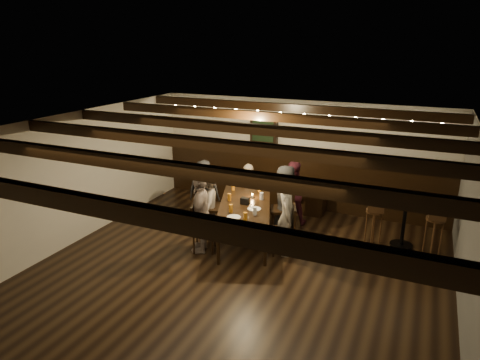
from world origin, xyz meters
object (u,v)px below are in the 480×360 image
at_px(chair_right_far, 284,239).
at_px(bar_stool_right, 433,236).
at_px(person_left_near, 208,201).
at_px(person_right_near, 285,199).
at_px(chair_right_near, 283,217).
at_px(chair_left_far, 203,236).
at_px(person_bench_left, 204,191).
at_px(person_left_far, 201,213).
at_px(person_bench_right, 292,193).
at_px(dining_table, 245,206).
at_px(high_top_table, 405,213).
at_px(bar_stool_left, 373,227).
at_px(person_bench_centre, 248,191).
at_px(chair_left_near, 210,215).
at_px(person_right_far, 287,216).

bearing_deg(chair_right_far, bar_stool_right, -87.81).
distance_m(person_left_near, person_right_near, 1.50).
bearing_deg(chair_right_near, chair_left_far, 122.02).
relative_size(person_bench_left, person_left_far, 0.92).
bearing_deg(person_bench_right, dining_table, 45.00).
xyz_separation_m(dining_table, high_top_table, (2.72, 0.95, -0.05)).
height_order(person_left_near, person_right_near, person_right_near).
bearing_deg(person_bench_right, person_bench_left, 0.00).
relative_size(dining_table, high_top_table, 2.24).
relative_size(chair_right_near, high_top_table, 0.99).
height_order(chair_left_far, bar_stool_left, bar_stool_left).
distance_m(chair_right_far, bar_stool_left, 1.68).
height_order(person_left_far, bar_stool_right, person_left_far).
bearing_deg(dining_table, high_top_table, -0.68).
distance_m(person_bench_centre, bar_stool_left, 2.60).
xyz_separation_m(person_left_near, person_right_near, (1.41, 0.51, 0.07)).
height_order(chair_left_near, person_left_near, person_left_near).
distance_m(chair_right_far, person_left_near, 1.75).
xyz_separation_m(chair_right_near, person_left_far, (-1.07, -1.35, 0.41)).
distance_m(chair_left_near, person_bench_right, 1.72).
bearing_deg(high_top_table, dining_table, -160.68).
bearing_deg(person_left_far, person_bench_centre, 153.43).
relative_size(chair_right_near, person_right_near, 0.72).
relative_size(chair_left_near, high_top_table, 0.99).
bearing_deg(person_bench_left, chair_left_near, 111.76).
xyz_separation_m(dining_table, chair_left_near, (-0.83, 0.18, -0.39)).
bearing_deg(bar_stool_right, person_bench_right, 165.45).
relative_size(chair_left_near, person_bench_right, 0.74).
xyz_separation_m(chair_right_far, bar_stool_right, (2.39, 0.98, 0.10)).
relative_size(person_bench_right, high_top_table, 1.34).
height_order(person_left_far, person_right_near, person_left_far).
bearing_deg(chair_left_far, dining_table, 122.05).
relative_size(dining_table, chair_left_far, 2.48).
height_order(dining_table, chair_left_near, chair_left_near).
bearing_deg(chair_left_near, bar_stool_right, 78.73).
xyz_separation_m(bar_stool_left, bar_stool_right, (1.00, 0.05, 0.00)).
xyz_separation_m(person_bench_right, bar_stool_left, (1.68, -0.41, -0.29)).
distance_m(person_bench_left, high_top_table, 3.90).
bearing_deg(person_bench_centre, chair_right_far, 115.60).
bearing_deg(chair_left_far, high_top_table, 96.59).
distance_m(dining_table, person_left_far, 0.87).
distance_m(chair_left_far, person_right_far, 1.53).
bearing_deg(person_right_near, bar_stool_right, -107.45).
relative_size(person_bench_centre, person_bench_right, 0.92).
bearing_deg(high_top_table, person_bench_left, -173.87).
distance_m(chair_left_far, bar_stool_right, 4.02).
height_order(chair_left_far, person_bench_left, person_bench_left).
relative_size(chair_left_far, chair_right_near, 0.91).
xyz_separation_m(dining_table, chair_right_near, (0.52, 0.67, -0.39)).
xyz_separation_m(person_bench_left, bar_stool_left, (3.38, 0.21, -0.28)).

